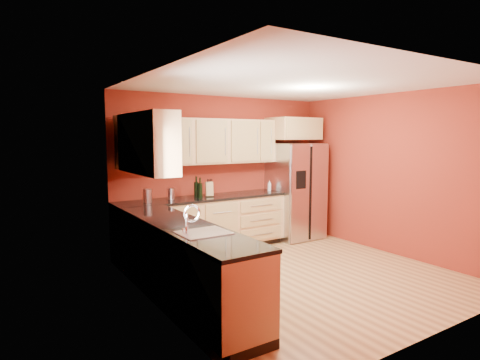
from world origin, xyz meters
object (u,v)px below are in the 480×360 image
object	(u,v)px
knife_block	(209,189)
soap_dispenser	(269,186)
refrigerator	(295,191)
wine_bottle_a	(200,188)
canister_left	(171,194)

from	to	relation	value
knife_block	soap_dispenser	bearing A→B (deg)	17.71
refrigerator	wine_bottle_a	size ratio (longest dim) A/B	5.40
refrigerator	canister_left	xyz separation A→B (m)	(-2.44, 0.12, 0.12)
refrigerator	wine_bottle_a	distance (m)	1.99
refrigerator	canister_left	bearing A→B (deg)	177.07
refrigerator	knife_block	world-z (taller)	refrigerator
canister_left	knife_block	world-z (taller)	knife_block
canister_left	knife_block	bearing A→B (deg)	-2.30
refrigerator	wine_bottle_a	world-z (taller)	refrigerator
canister_left	knife_block	distance (m)	0.67
canister_left	refrigerator	bearing A→B (deg)	-2.93
refrigerator	soap_dispenser	xyz separation A→B (m)	(-0.55, 0.08, 0.12)
refrigerator	canister_left	distance (m)	2.45
canister_left	soap_dispenser	size ratio (longest dim) A/B	0.93
wine_bottle_a	soap_dispenser	size ratio (longest dim) A/B	1.76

